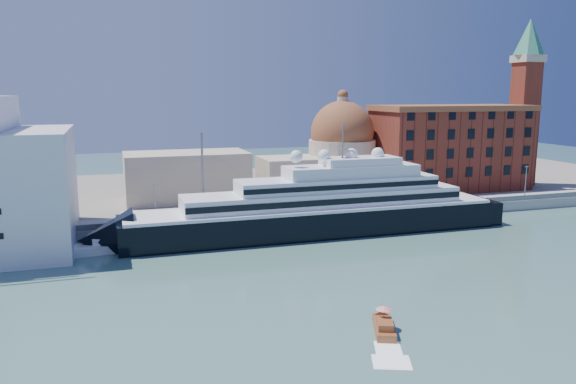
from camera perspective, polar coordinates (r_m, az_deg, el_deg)
name	(u,v)px	position (r m, az deg, el deg)	size (l,w,h in m)	color
ground	(357,267)	(94.73, 7.01, -7.57)	(400.00, 400.00, 0.00)	#3A6561
quay	(293,217)	(124.98, 0.48, -2.57)	(180.00, 10.00, 2.50)	gray
land	(248,189)	(163.73, -4.04, 0.33)	(260.00, 72.00, 2.00)	slate
quay_fence	(299,213)	(120.42, 1.15, -2.16)	(180.00, 0.10, 1.20)	slate
superyacht	(304,213)	(113.70, 1.59, -2.17)	(87.39, 12.11, 26.12)	black
service_barge	(94,249)	(107.56, -19.11, -5.45)	(13.56, 6.05, 2.95)	white
water_taxi	(384,326)	(70.62, 9.73, -13.27)	(4.60, 7.17, 3.23)	brown
warehouse	(450,147)	(162.11, 16.17, 4.43)	(43.00, 19.00, 23.25)	maroon
campanile	(526,92)	(176.00, 23.00, 9.33)	(8.40, 8.40, 47.00)	maroon
church	(287,161)	(147.55, -0.06, 3.18)	(66.00, 18.00, 25.50)	beige
lamp_posts	(238,183)	(118.38, -5.09, 0.91)	(120.80, 2.40, 18.00)	slate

